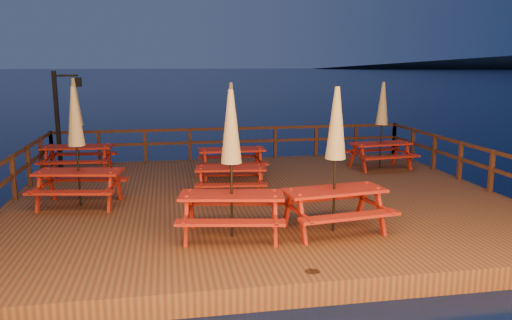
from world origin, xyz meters
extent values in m
plane|color=black|center=(0.00, 0.00, 0.00)|extent=(500.00, 500.00, 0.00)
cube|color=#4C2918|center=(0.00, 0.00, 0.20)|extent=(12.00, 10.00, 0.40)
cylinder|color=#371E11|center=(-5.60, 4.60, -0.30)|extent=(0.24, 0.24, 1.40)
cylinder|color=#371E11|center=(0.00, -4.60, -0.30)|extent=(0.24, 0.24, 1.40)
cylinder|color=#371E11|center=(0.00, 4.60, -0.30)|extent=(0.24, 0.24, 1.40)
cylinder|color=#371E11|center=(5.60, 4.60, -0.30)|extent=(0.24, 0.24, 1.40)
cube|color=#371E11|center=(0.00, 4.85, 1.45)|extent=(11.70, 0.06, 0.09)
cube|color=#371E11|center=(0.00, 4.85, 1.01)|extent=(11.70, 0.06, 0.09)
cube|color=#371E11|center=(-4.68, 4.85, 0.95)|extent=(0.10, 0.10, 1.10)
cube|color=#371E11|center=(0.00, 4.85, 0.95)|extent=(0.10, 0.10, 1.10)
cube|color=#371E11|center=(4.68, 4.85, 0.95)|extent=(0.10, 0.10, 1.10)
cube|color=#371E11|center=(-5.85, 0.00, 1.45)|extent=(0.06, 9.70, 0.09)
cube|color=#371E11|center=(-5.85, 0.00, 1.01)|extent=(0.06, 9.70, 0.09)
cube|color=#371E11|center=(-5.85, 0.00, 0.95)|extent=(0.10, 0.10, 1.10)
cube|color=#371E11|center=(-5.85, 3.88, 0.95)|extent=(0.10, 0.10, 1.10)
cube|color=#371E11|center=(5.85, 0.00, 1.45)|extent=(0.06, 9.70, 0.09)
cube|color=#371E11|center=(5.85, 0.00, 1.01)|extent=(0.06, 9.70, 0.09)
cube|color=#371E11|center=(5.85, 0.00, 0.95)|extent=(0.10, 0.10, 1.10)
cube|color=#371E11|center=(5.85, 3.88, 0.95)|extent=(0.10, 0.10, 1.10)
cube|color=black|center=(-5.55, 4.55, 1.90)|extent=(0.12, 0.12, 3.00)
cube|color=black|center=(-5.20, 4.55, 3.25)|extent=(0.70, 0.06, 0.06)
cube|color=black|center=(-4.85, 4.55, 3.05)|extent=(0.18, 0.18, 0.28)
sphere|color=#F2A661|center=(-4.85, 4.55, 3.05)|extent=(0.14, 0.14, 0.14)
cube|color=maroon|center=(0.96, -2.80, 1.22)|extent=(2.06, 1.03, 0.05)
cube|color=maroon|center=(0.87, -2.15, 0.89)|extent=(1.99, 0.57, 0.05)
cube|color=maroon|center=(1.05, -3.45, 0.89)|extent=(1.99, 0.57, 0.05)
cube|color=maroon|center=(0.10, -2.56, 0.81)|extent=(0.08, 0.12, 0.82)
cube|color=maroon|center=(0.19, -3.27, 0.81)|extent=(0.08, 0.12, 0.82)
cube|color=maroon|center=(1.72, -2.33, 0.81)|extent=(0.08, 0.12, 0.82)
cube|color=maroon|center=(1.82, -3.05, 0.81)|extent=(0.08, 0.12, 0.82)
cylinder|color=black|center=(0.96, -2.80, 1.77)|extent=(0.05, 0.05, 2.74)
cone|color=#9A875F|center=(0.96, -2.80, 2.54)|extent=(0.39, 0.39, 1.37)
sphere|color=black|center=(0.96, -2.80, 3.17)|extent=(0.08, 0.08, 0.08)
cube|color=maroon|center=(-1.04, -2.76, 1.21)|extent=(2.05, 1.09, 0.05)
cube|color=maroon|center=(-0.93, -2.13, 0.89)|extent=(1.97, 0.64, 0.05)
cube|color=maroon|center=(-1.16, -3.40, 0.89)|extent=(1.97, 0.64, 0.05)
cube|color=maroon|center=(-1.78, -2.27, 0.81)|extent=(0.08, 0.12, 0.81)
cube|color=maroon|center=(-1.90, -2.97, 0.81)|extent=(0.08, 0.12, 0.81)
cube|color=maroon|center=(-0.18, -2.56, 0.81)|extent=(0.08, 0.12, 0.81)
cube|color=maroon|center=(-0.31, -3.26, 0.81)|extent=(0.08, 0.12, 0.81)
cylinder|color=black|center=(-1.04, -2.76, 1.75)|extent=(0.05, 0.05, 2.70)
cone|color=#9A875F|center=(-1.04, -2.76, 2.51)|extent=(0.39, 0.39, 1.35)
sphere|color=black|center=(-1.04, -2.76, 3.14)|extent=(0.08, 0.08, 0.08)
cube|color=maroon|center=(4.31, 2.58, 1.18)|extent=(1.93, 0.93, 0.05)
cube|color=maroon|center=(4.24, 3.19, 0.87)|extent=(1.88, 0.50, 0.05)
cube|color=maroon|center=(4.39, 1.96, 0.87)|extent=(1.88, 0.50, 0.05)
cube|color=maroon|center=(3.50, 2.83, 0.79)|extent=(0.07, 0.11, 0.78)
cube|color=maroon|center=(3.58, 2.15, 0.79)|extent=(0.07, 0.11, 0.78)
cube|color=maroon|center=(5.05, 3.00, 0.79)|extent=(0.07, 0.11, 0.78)
cube|color=maroon|center=(5.12, 2.33, 0.79)|extent=(0.07, 0.11, 0.78)
cylinder|color=black|center=(4.31, 2.58, 1.69)|extent=(0.05, 0.05, 2.59)
cone|color=#9A875F|center=(4.31, 2.58, 2.42)|extent=(0.37, 0.37, 1.29)
sphere|color=black|center=(4.31, 2.58, 3.02)|extent=(0.07, 0.07, 0.07)
cube|color=maroon|center=(-4.79, 3.34, 1.22)|extent=(2.02, 0.91, 0.05)
cube|color=maroon|center=(-4.74, 4.00, 0.89)|extent=(1.99, 0.45, 0.05)
cube|color=maroon|center=(-4.84, 2.69, 0.89)|extent=(1.99, 0.45, 0.05)
cube|color=maroon|center=(-5.58, 3.76, 0.81)|extent=(0.07, 0.11, 0.82)
cube|color=maroon|center=(-5.64, 3.04, 0.81)|extent=(0.07, 0.11, 0.82)
cube|color=maroon|center=(-3.95, 3.64, 0.81)|extent=(0.07, 0.11, 0.82)
cube|color=maroon|center=(-4.00, 2.92, 0.81)|extent=(0.07, 0.11, 0.82)
cylinder|color=black|center=(-4.79, 3.34, 1.77)|extent=(0.05, 0.05, 2.73)
cone|color=#9A875F|center=(-4.79, 3.34, 2.53)|extent=(0.39, 0.39, 1.37)
sphere|color=black|center=(-4.79, 3.34, 3.17)|extent=(0.08, 0.08, 0.08)
cube|color=maroon|center=(-0.39, 2.26, 1.19)|extent=(1.89, 0.75, 0.05)
cube|color=maroon|center=(-0.38, 2.89, 0.87)|extent=(1.89, 0.31, 0.05)
cube|color=maroon|center=(-0.39, 1.63, 0.87)|extent=(1.89, 0.31, 0.05)
cube|color=maroon|center=(-1.17, 2.61, 0.79)|extent=(0.06, 0.11, 0.79)
cube|color=maroon|center=(-1.18, 1.92, 0.79)|extent=(0.06, 0.11, 0.79)
cube|color=maroon|center=(0.40, 2.60, 0.79)|extent=(0.06, 0.11, 0.79)
cube|color=maroon|center=(0.40, 1.90, 0.79)|extent=(0.06, 0.11, 0.79)
cylinder|color=black|center=(-0.39, 2.26, 1.71)|extent=(0.05, 0.05, 2.62)
cone|color=#9A875F|center=(-0.39, 2.26, 2.45)|extent=(0.38, 0.38, 1.31)
sphere|color=black|center=(-0.39, 2.26, 3.05)|extent=(0.07, 0.07, 0.07)
cube|color=maroon|center=(-4.22, -0.08, 1.20)|extent=(2.01, 1.06, 0.05)
cube|color=maroon|center=(-4.11, 0.54, 0.88)|extent=(1.93, 0.62, 0.05)
cube|color=maroon|center=(-4.33, -0.71, 0.88)|extent=(1.93, 0.62, 0.05)
cube|color=maroon|center=(-4.94, 0.40, 0.80)|extent=(0.08, 0.12, 0.80)
cube|color=maroon|center=(-5.07, -0.29, 0.80)|extent=(0.08, 0.12, 0.80)
cube|color=maroon|center=(-3.38, 0.12, 0.80)|extent=(0.08, 0.12, 0.80)
cube|color=maroon|center=(-3.50, -0.57, 0.80)|extent=(0.08, 0.12, 0.80)
cylinder|color=black|center=(-4.22, -0.08, 1.73)|extent=(0.05, 0.05, 2.65)
cone|color=#9A875F|center=(-4.22, -0.08, 2.47)|extent=(0.38, 0.38, 1.33)
sphere|color=black|center=(-4.22, -0.08, 3.08)|extent=(0.07, 0.07, 0.07)
cube|color=maroon|center=(-0.70, 0.10, 1.11)|extent=(1.77, 0.85, 0.05)
cube|color=maroon|center=(-0.64, 0.67, 0.83)|extent=(1.73, 0.46, 0.05)
cube|color=maroon|center=(-0.76, -0.47, 0.83)|extent=(1.73, 0.46, 0.05)
cube|color=maroon|center=(-1.37, 0.49, 0.76)|extent=(0.07, 0.10, 0.71)
cube|color=maroon|center=(-1.44, -0.13, 0.76)|extent=(0.07, 0.10, 0.71)
cube|color=maroon|center=(0.04, 0.33, 0.76)|extent=(0.07, 0.10, 0.71)
cube|color=maroon|center=(-0.03, -0.29, 0.76)|extent=(0.07, 0.10, 0.71)
cylinder|color=black|center=(-0.70, 0.10, 1.59)|extent=(0.04, 0.04, 2.37)
cone|color=#9A875F|center=(-0.70, 0.10, 2.25)|extent=(0.34, 0.34, 1.19)
sphere|color=black|center=(-0.70, 0.10, 2.80)|extent=(0.07, 0.07, 0.07)
camera|label=1|loc=(-2.19, -11.75, 3.68)|focal=35.00mm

